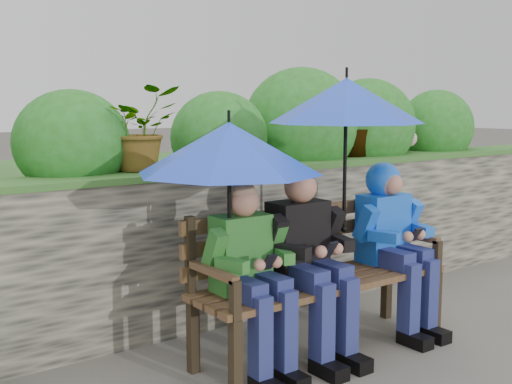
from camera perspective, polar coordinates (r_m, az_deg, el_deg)
ground at (r=3.84m, az=0.91°, el=-14.35°), size 60.00×60.00×0.00m
garden_backdrop at (r=4.96m, az=-11.39°, el=-1.95°), size 8.01×2.86×1.80m
park_bench at (r=3.81m, az=5.29°, el=-6.79°), size 1.63×0.48×0.86m
boy_left at (r=3.42m, az=-0.46°, el=-6.73°), size 0.46×0.53×1.05m
boy_middle at (r=3.65m, az=4.72°, el=-5.44°), size 0.50×0.58×1.11m
boy_right at (r=4.15m, az=12.07°, el=-3.53°), size 0.48×0.59×1.08m
umbrella_left at (r=3.31m, az=-2.41°, el=3.91°), size 0.98×0.98×0.76m
umbrella_right at (r=3.83m, az=8.02°, el=8.03°), size 0.92×0.92×0.98m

